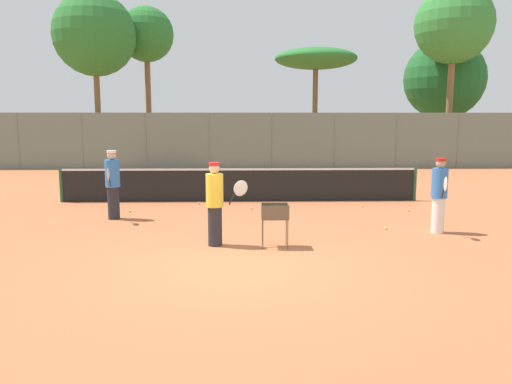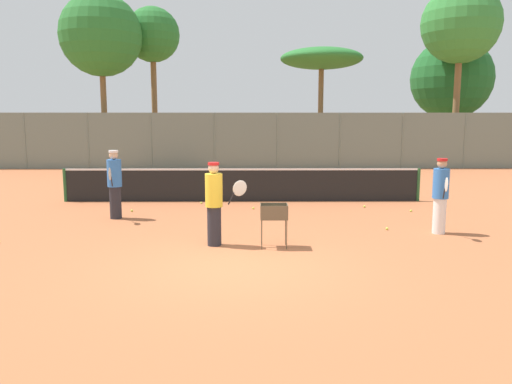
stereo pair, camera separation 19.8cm
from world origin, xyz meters
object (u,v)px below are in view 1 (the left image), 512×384
Objects in this scene: player_red_cap at (439,194)px; player_yellow_shirt at (215,203)px; player_white_outfit at (113,184)px; tennis_net at (240,184)px; ball_cart at (275,215)px.

player_yellow_shirt is (-5.16, -1.06, 0.00)m from player_red_cap.
player_red_cap is 5.26m from player_yellow_shirt.
player_white_outfit is 1.04× the size of player_red_cap.
tennis_net is 12.69× the size of ball_cart.
ball_cart is (0.76, -5.83, 0.12)m from tennis_net.
tennis_net reaches higher than ball_cart.
tennis_net is at bearing 88.71° from player_yellow_shirt.
player_yellow_shirt is (-0.48, -5.65, 0.36)m from tennis_net.
player_yellow_shirt is 1.27m from ball_cart.
player_yellow_shirt is (2.87, -2.89, -0.03)m from player_white_outfit.
ball_cart is (1.24, -0.18, -0.23)m from player_yellow_shirt.
player_yellow_shirt is at bearing -94.84° from tennis_net.
player_red_cap reaches higher than tennis_net.
player_white_outfit is 1.04× the size of player_yellow_shirt.
player_yellow_shirt reaches higher than tennis_net.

